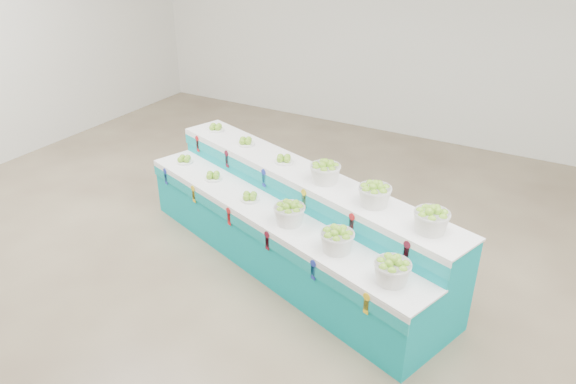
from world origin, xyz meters
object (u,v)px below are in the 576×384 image
(display_stand, at_px, (288,221))
(basket_lower_left, at_px, (289,213))
(plate_upper_mid, at_px, (246,141))
(basket_upper_right, at_px, (431,219))

(display_stand, distance_m, basket_lower_left, 0.51)
(plate_upper_mid, bearing_deg, basket_upper_right, -18.68)
(display_stand, distance_m, basket_upper_right, 1.73)
(display_stand, bearing_deg, plate_upper_mid, 166.64)
(basket_upper_right, bearing_deg, display_stand, 170.14)
(basket_lower_left, xyz_separation_m, plate_upper_mid, (-1.11, 0.90, 0.23))
(display_stand, bearing_deg, basket_lower_left, -39.77)
(display_stand, relative_size, basket_lower_left, 12.60)
(plate_upper_mid, relative_size, basket_upper_right, 0.66)
(basket_upper_right, bearing_deg, basket_lower_left, -177.80)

